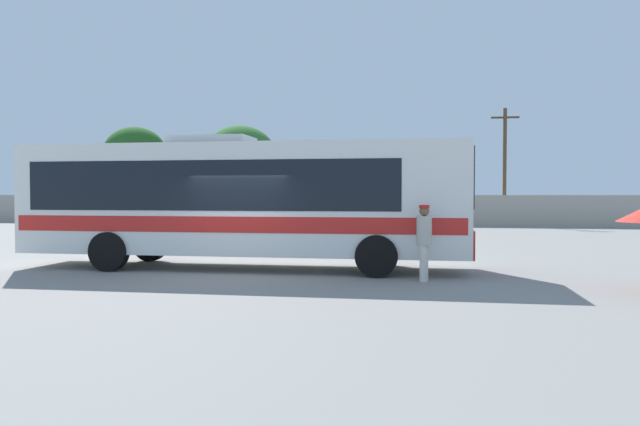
{
  "coord_description": "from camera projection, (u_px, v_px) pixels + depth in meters",
  "views": [
    {
      "loc": [
        4.8,
        -14.8,
        2.03
      ],
      "look_at": [
        1.16,
        4.9,
        1.41
      ],
      "focal_mm": 33.98,
      "sensor_mm": 36.0,
      "label": 1
    }
  ],
  "objects": [
    {
      "name": "ground_plane",
      "position": [
        315.0,
        243.0,
        25.31
      ],
      "size": [
        300.0,
        300.0,
        0.0
      ],
      "primitive_type": "plane",
      "color": "gray"
    },
    {
      "name": "perimeter_wall",
      "position": [
        357.0,
        210.0,
        39.55
      ],
      "size": [
        80.0,
        0.3,
        1.97
      ],
      "primitive_type": "cube",
      "color": "#9E998C",
      "rests_on": "ground_plane"
    },
    {
      "name": "coach_bus_white_red",
      "position": [
        239.0,
        198.0,
        16.53
      ],
      "size": [
        12.11,
        2.85,
        3.6
      ],
      "color": "white",
      "rests_on": "ground_plane"
    },
    {
      "name": "attendant_by_bus_door",
      "position": [
        424.0,
        238.0,
        14.01
      ],
      "size": [
        0.43,
        0.43,
        1.78
      ],
      "color": "silver",
      "rests_on": "ground_plane"
    },
    {
      "name": "parked_car_leftmost_maroon",
      "position": [
        138.0,
        214.0,
        38.29
      ],
      "size": [
        4.37,
        2.24,
        1.42
      ],
      "color": "maroon",
      "rests_on": "ground_plane"
    },
    {
      "name": "parked_car_second_maroon",
      "position": [
        218.0,
        214.0,
        36.84
      ],
      "size": [
        4.45,
        2.22,
        1.52
      ],
      "color": "maroon",
      "rests_on": "ground_plane"
    },
    {
      "name": "parked_car_third_grey",
      "position": [
        322.0,
        215.0,
        35.58
      ],
      "size": [
        4.57,
        2.06,
        1.49
      ],
      "color": "slate",
      "rests_on": "ground_plane"
    },
    {
      "name": "utility_pole_near",
      "position": [
        505.0,
        164.0,
        39.77
      ],
      "size": [
        1.8,
        0.24,
        7.67
      ],
      "color": "#4C3823",
      "rests_on": "ground_plane"
    },
    {
      "name": "roadside_tree_left",
      "position": [
        135.0,
        153.0,
        46.85
      ],
      "size": [
        4.79,
        4.79,
        7.24
      ],
      "color": "brown",
      "rests_on": "ground_plane"
    },
    {
      "name": "roadside_tree_midleft",
      "position": [
        240.0,
        157.0,
        46.29
      ],
      "size": [
        5.59,
        5.59,
        7.28
      ],
      "color": "brown",
      "rests_on": "ground_plane"
    }
  ]
}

